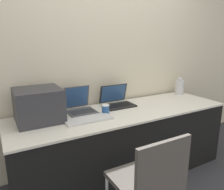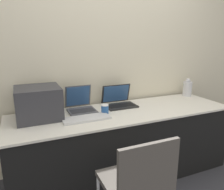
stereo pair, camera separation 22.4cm
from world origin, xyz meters
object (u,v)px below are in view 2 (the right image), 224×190
object	(u,v)px
coffee_cup	(105,109)
chair	(138,181)
laptop_right	(119,101)
external_keyboard	(86,118)
printer	(38,102)
metal_pitcher	(187,88)
laptop_left	(81,105)

from	to	relation	value
coffee_cup	chair	xyz separation A→B (m)	(-0.08, -0.82, -0.27)
laptop_right	external_keyboard	xyz separation A→B (m)	(-0.47, -0.28, -0.04)
external_keyboard	printer	bearing A→B (deg)	152.49
metal_pitcher	external_keyboard	bearing A→B (deg)	-167.84
metal_pitcher	laptop_right	bearing A→B (deg)	-177.56
printer	laptop_right	size ratio (longest dim) A/B	1.18
coffee_cup	chair	bearing A→B (deg)	-95.33
printer	chair	xyz separation A→B (m)	(0.55, -0.94, -0.39)
printer	external_keyboard	distance (m)	0.48
printer	external_keyboard	size ratio (longest dim) A/B	0.91
printer	external_keyboard	world-z (taller)	printer
printer	laptop_left	distance (m)	0.45
external_keyboard	laptop_left	bearing A→B (deg)	84.97
chair	metal_pitcher	bearing A→B (deg)	38.03
laptop_left	chair	world-z (taller)	laptop_left
laptop_right	coffee_cup	xyz separation A→B (m)	(-0.25, -0.19, -0.00)
printer	laptop_right	bearing A→B (deg)	4.57
external_keyboard	laptop_right	bearing A→B (deg)	30.54
external_keyboard	chair	distance (m)	0.78
laptop_right	chair	xyz separation A→B (m)	(-0.33, -1.02, -0.27)
external_keyboard	coffee_cup	xyz separation A→B (m)	(0.22, 0.09, 0.04)
external_keyboard	chair	xyz separation A→B (m)	(0.15, -0.74, -0.23)
printer	metal_pitcher	bearing A→B (deg)	3.42
printer	coffee_cup	world-z (taller)	printer
printer	laptop_left	size ratio (longest dim) A/B	1.33
laptop_right	chair	world-z (taller)	laptop_right
laptop_left	external_keyboard	distance (m)	0.29
laptop_left	chair	bearing A→B (deg)	-83.18
external_keyboard	metal_pitcher	size ratio (longest dim) A/B	1.90
metal_pitcher	chair	bearing A→B (deg)	-141.97
laptop_left	printer	bearing A→B (deg)	-170.41
laptop_right	metal_pitcher	world-z (taller)	metal_pitcher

